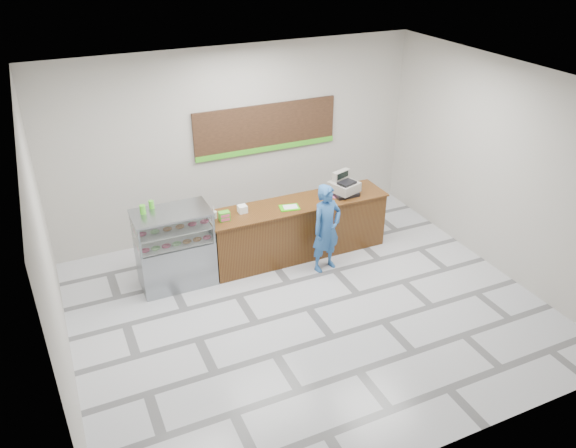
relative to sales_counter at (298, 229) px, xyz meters
name	(u,v)px	position (x,y,z in m)	size (l,w,h in m)	color
floor	(308,308)	(-0.55, -1.55, -0.52)	(7.00, 7.00, 0.00)	#BBBBC0
back_wall	(238,142)	(-0.55, 1.45, 1.23)	(7.00, 7.00, 0.00)	#B5B0A6
ceiling	(313,86)	(-0.55, -1.55, 2.98)	(7.00, 7.00, 0.00)	silver
sales_counter	(298,229)	(0.00, 0.00, 0.00)	(3.26, 0.76, 1.03)	#5D3715
display_case	(175,248)	(-2.22, 0.00, 0.16)	(1.22, 0.72, 1.33)	gray
menu_board	(266,129)	(0.00, 1.41, 1.42)	(2.80, 0.06, 0.90)	black
cash_register	(344,186)	(0.89, -0.01, 0.66)	(0.54, 0.56, 0.40)	black
card_terminal	(351,192)	(1.03, -0.04, 0.53)	(0.08, 0.15, 0.04)	black
serving_tray	(289,207)	(-0.22, -0.11, 0.52)	(0.37, 0.30, 0.02)	#3AD00D
napkin_box	(242,209)	(-1.01, 0.07, 0.58)	(0.14, 0.14, 0.12)	white
straw_cup	(214,215)	(-1.50, 0.06, 0.57)	(0.08, 0.08, 0.12)	silver
promo_box	(224,216)	(-1.38, -0.08, 0.59)	(0.18, 0.12, 0.16)	green
donut_decal	(335,196)	(0.71, -0.03, 0.52)	(0.18, 0.18, 0.00)	#D74F75
green_cup_left	(143,209)	(-2.62, 0.12, 0.88)	(0.09, 0.09, 0.14)	green
green_cup_right	(151,204)	(-2.46, 0.25, 0.88)	(0.08, 0.08, 0.13)	green
customer	(326,228)	(0.23, -0.62, 0.27)	(0.57, 0.38, 1.57)	#285A9B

